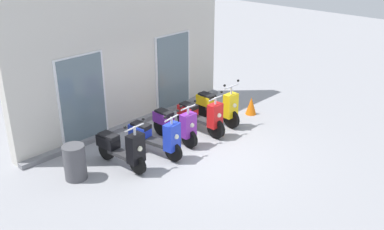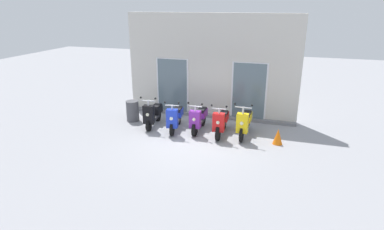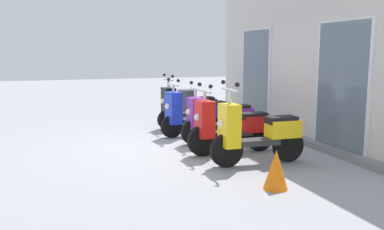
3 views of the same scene
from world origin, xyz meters
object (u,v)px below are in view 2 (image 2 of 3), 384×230
(trash_bin, at_px, (133,111))
(traffic_cone, at_px, (278,137))
(scooter_black, at_px, (153,114))
(scooter_red, at_px, (221,122))
(scooter_yellow, at_px, (245,123))
(scooter_purple, at_px, (199,118))
(scooter_blue, at_px, (175,117))

(trash_bin, relative_size, traffic_cone, 1.53)
(scooter_black, distance_m, scooter_red, 2.59)
(scooter_yellow, height_order, trash_bin, scooter_yellow)
(scooter_black, relative_size, trash_bin, 1.89)
(scooter_purple, bearing_deg, scooter_blue, -167.75)
(scooter_blue, bearing_deg, scooter_red, 2.43)
(traffic_cone, bearing_deg, scooter_red, 173.50)
(scooter_black, height_order, scooter_yellow, scooter_yellow)
(scooter_red, bearing_deg, scooter_black, 178.99)
(scooter_purple, xyz_separation_m, trash_bin, (-2.77, 0.29, -0.08))
(scooter_yellow, distance_m, traffic_cone, 1.21)
(scooter_blue, relative_size, traffic_cone, 3.10)
(scooter_purple, bearing_deg, scooter_black, -177.95)
(scooter_blue, height_order, scooter_yellow, scooter_yellow)
(scooter_red, bearing_deg, scooter_blue, -177.57)
(scooter_purple, bearing_deg, scooter_yellow, -0.86)
(scooter_blue, relative_size, scooter_yellow, 1.01)
(scooter_purple, bearing_deg, traffic_cone, -6.75)
(trash_bin, bearing_deg, traffic_cone, -6.33)
(trash_bin, xyz_separation_m, traffic_cone, (5.56, -0.62, -0.14))
(traffic_cone, bearing_deg, scooter_black, 176.63)
(scooter_yellow, bearing_deg, scooter_red, -174.01)
(scooter_black, bearing_deg, trash_bin, 161.17)
(scooter_purple, height_order, scooter_yellow, scooter_yellow)
(scooter_blue, bearing_deg, traffic_cone, -2.39)
(scooter_purple, relative_size, scooter_yellow, 0.96)
(scooter_yellow, bearing_deg, traffic_cone, -14.92)
(scooter_blue, bearing_deg, scooter_purple, 12.25)
(scooter_purple, xyz_separation_m, scooter_red, (0.84, -0.11, -0.00))
(scooter_black, bearing_deg, scooter_purple, 2.05)
(scooter_blue, height_order, trash_bin, scooter_blue)
(scooter_yellow, xyz_separation_m, traffic_cone, (1.15, -0.31, -0.25))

